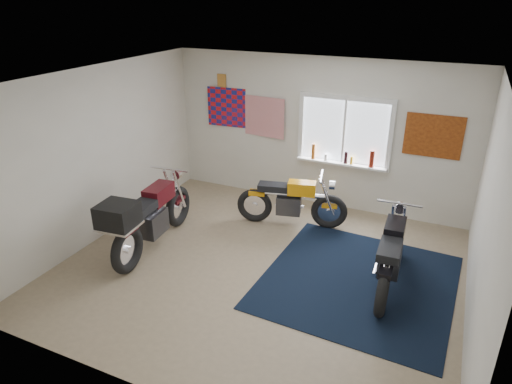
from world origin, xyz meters
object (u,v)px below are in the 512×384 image
at_px(yellow_triumph, 291,202).
at_px(black_chrome_bike, 390,256).
at_px(maroon_tourer, 147,217).
at_px(navy_rug, 358,281).

xyz_separation_m(yellow_triumph, black_chrome_bike, (1.82, -1.09, 0.03)).
relative_size(yellow_triumph, black_chrome_bike, 0.94).
bearing_deg(yellow_triumph, maroon_tourer, -147.44).
bearing_deg(maroon_tourer, yellow_triumph, -49.16).
distance_m(navy_rug, maroon_tourer, 3.21).
bearing_deg(maroon_tourer, navy_rug, -85.85).
height_order(navy_rug, maroon_tourer, maroon_tourer).
height_order(yellow_triumph, maroon_tourer, maroon_tourer).
bearing_deg(black_chrome_bike, maroon_tourer, 97.83).
bearing_deg(navy_rug, maroon_tourer, -170.61).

